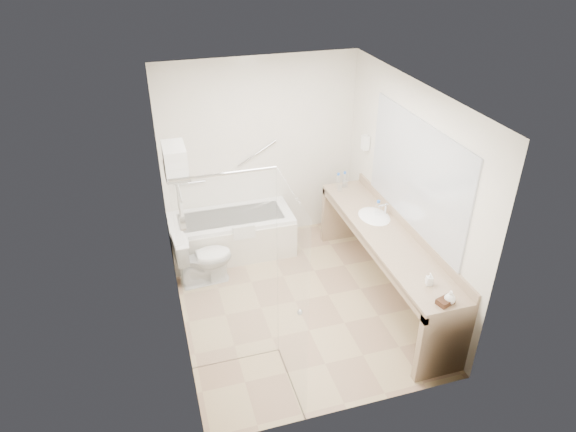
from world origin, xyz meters
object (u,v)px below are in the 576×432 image
object	(u,v)px
water_bottle_left	(378,210)
vanity_counter	(385,249)
amenity_basket	(445,301)
bathtub	(232,234)
toilet	(204,258)

from	to	relation	value
water_bottle_left	vanity_counter	bearing A→B (deg)	-98.29
amenity_basket	vanity_counter	bearing A→B (deg)	88.87
bathtub	amenity_basket	world-z (taller)	amenity_basket
bathtub	toilet	xyz separation A→B (m)	(-0.45, -0.54, 0.06)
amenity_basket	water_bottle_left	xyz separation A→B (m)	(0.08, 1.62, 0.08)
bathtub	water_bottle_left	bearing A→B (deg)	-32.77
toilet	amenity_basket	world-z (taller)	amenity_basket
vanity_counter	water_bottle_left	distance (m)	0.49
vanity_counter	amenity_basket	world-z (taller)	vanity_counter
vanity_counter	amenity_basket	distance (m)	1.27
bathtub	vanity_counter	world-z (taller)	vanity_counter
bathtub	water_bottle_left	size ratio (longest dim) A/B	7.19
bathtub	toilet	size ratio (longest dim) A/B	2.31
vanity_counter	toilet	bearing A→B (deg)	156.71
bathtub	vanity_counter	bearing A→B (deg)	-42.35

